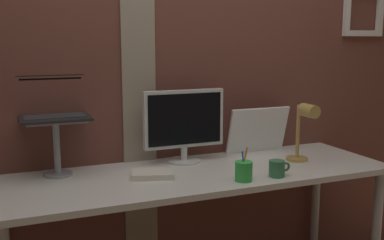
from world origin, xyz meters
The scene contains 10 objects.
brick_wall_back centered at (0.00, 0.42, 1.17)m, with size 3.70×0.16×2.34m.
desk centered at (0.05, 0.03, 0.70)m, with size 2.00×0.65×0.78m.
monitor centered at (0.05, 0.24, 1.00)m, with size 0.45×0.18×0.40m.
laptop_stand centered at (-0.62, 0.24, 0.96)m, with size 0.28×0.22×0.28m.
laptop centered at (-0.62, 0.30, 1.11)m, with size 0.33×0.29×0.21m.
whiteboard_panel centered at (0.53, 0.27, 0.91)m, with size 0.38×0.02×0.28m, color white.
desk_lamp centered at (0.64, -0.02, 0.98)m, with size 0.12×0.20×0.33m.
pen_cup centered at (0.18, -0.19, 0.83)m, with size 0.08×0.08×0.16m.
coffee_mug centered at (0.37, -0.19, 0.82)m, with size 0.11×0.08×0.08m.
paper_clutter_stack centered at (-0.19, 0.03, 0.79)m, with size 0.20×0.14×0.03m, color silver.
Camera 1 is at (-0.86, -2.07, 1.44)m, focal length 43.61 mm.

